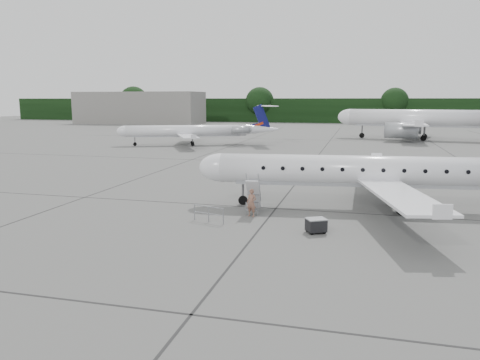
% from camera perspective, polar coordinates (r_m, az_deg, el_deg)
% --- Properties ---
extents(ground, '(320.00, 320.00, 0.00)m').
position_cam_1_polar(ground, '(29.19, 16.01, -5.76)').
color(ground, slate).
rests_on(ground, ground).
extents(treeline, '(260.00, 4.00, 8.00)m').
position_cam_1_polar(treeline, '(158.20, 15.05, 8.15)').
color(treeline, black).
rests_on(treeline, ground).
extents(terminal_building, '(40.00, 14.00, 10.00)m').
position_cam_1_polar(terminal_building, '(154.47, -12.14, 8.60)').
color(terminal_building, slate).
rests_on(terminal_building, ground).
extents(main_regional_jet, '(31.52, 24.29, 7.52)m').
position_cam_1_polar(main_regional_jet, '(33.92, 17.14, 2.80)').
color(main_regional_jet, white).
rests_on(main_regional_jet, ground).
extents(airstair, '(1.09, 2.22, 2.36)m').
position_cam_1_polar(airstair, '(31.95, 1.67, -1.87)').
color(airstair, white).
rests_on(airstair, ground).
extents(passenger, '(0.77, 0.60, 1.85)m').
position_cam_1_polar(passenger, '(30.82, 1.42, -2.79)').
color(passenger, '#875B4A').
rests_on(passenger, ground).
extents(safety_railing, '(2.13, 0.70, 1.00)m').
position_cam_1_polar(safety_railing, '(29.53, -3.84, -4.21)').
color(safety_railing, gray).
rests_on(safety_railing, ground).
extents(baggage_cart, '(1.34, 1.26, 0.92)m').
position_cam_1_polar(baggage_cart, '(27.51, 9.26, -5.46)').
color(baggage_cart, black).
rests_on(baggage_cart, ground).
extents(bg_narrowbody, '(35.11, 27.65, 11.47)m').
position_cam_1_polar(bg_narrowbody, '(96.13, 20.75, 8.03)').
color(bg_narrowbody, white).
rests_on(bg_narrowbody, ground).
extents(bg_regional_left, '(30.69, 26.64, 6.74)m').
position_cam_1_polar(bg_regional_left, '(79.48, -6.54, 6.65)').
color(bg_regional_left, white).
rests_on(bg_regional_left, ground).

